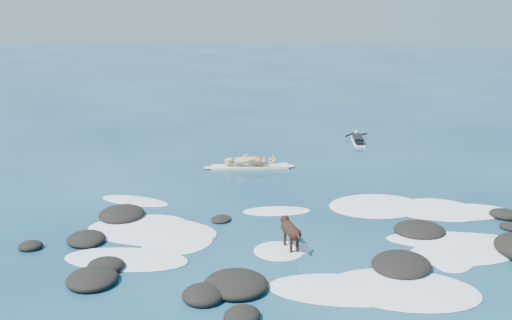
{
  "coord_description": "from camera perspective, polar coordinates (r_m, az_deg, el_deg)",
  "views": [
    {
      "loc": [
        -0.2,
        -14.93,
        6.0
      ],
      "look_at": [
        -1.44,
        4.0,
        0.9
      ],
      "focal_mm": 40.0,
      "sensor_mm": 36.0,
      "label": 1
    }
  ],
  "objects": [
    {
      "name": "breaking_foam",
      "position": [
        15.6,
        6.34,
        -7.63
      ],
      "size": [
        13.02,
        8.09,
        0.12
      ],
      "color": "white",
      "rests_on": "ground"
    },
    {
      "name": "ground",
      "position": [
        16.09,
        4.22,
        -6.89
      ],
      "size": [
        160.0,
        160.0,
        0.0
      ],
      "primitive_type": "plane",
      "color": "#0A2642",
      "rests_on": "ground"
    },
    {
      "name": "paddling_surfer_rig",
      "position": [
        26.53,
        10.15,
        2.04
      ],
      "size": [
        1.05,
        2.32,
        0.4
      ],
      "rotation": [
        0.0,
        0.0,
        1.57
      ],
      "color": "white",
      "rests_on": "ground"
    },
    {
      "name": "dog",
      "position": [
        14.58,
        3.44,
        -6.98
      ],
      "size": [
        0.62,
        1.22,
        0.81
      ],
      "rotation": [
        0.0,
        0.0,
        1.94
      ],
      "color": "black",
      "rests_on": "ground"
    },
    {
      "name": "reef_rocks",
      "position": [
        14.46,
        6.56,
        -9.08
      ],
      "size": [
        14.07,
        7.21,
        0.65
      ],
      "color": "black",
      "rests_on": "ground"
    },
    {
      "name": "standing_surfer_rig",
      "position": [
        21.73,
        -0.63,
        1.2
      ],
      "size": [
        3.55,
        1.02,
        2.02
      ],
      "rotation": [
        0.0,
        0.0,
        0.14
      ],
      "color": "#EEE7BE",
      "rests_on": "ground"
    }
  ]
}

